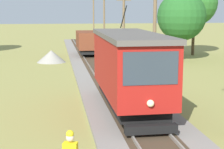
# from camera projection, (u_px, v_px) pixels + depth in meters

# --- Properties ---
(red_tram) EXTENTS (2.60, 8.54, 4.79)m
(red_tram) POSITION_uv_depth(u_px,v_px,m) (129.00, 67.00, 17.64)
(red_tram) COLOR maroon
(red_tram) RESTS_ON rail_right
(freight_car) EXTENTS (2.40, 5.20, 2.31)m
(freight_car) POSITION_uv_depth(u_px,v_px,m) (89.00, 42.00, 38.58)
(freight_car) COLOR brown
(freight_car) RESTS_ON rail_right
(utility_pole_mid) EXTENTS (1.40, 0.34, 7.43)m
(utility_pole_mid) POSITION_uv_depth(u_px,v_px,m) (155.00, 26.00, 25.01)
(utility_pole_mid) COLOR brown
(utility_pole_mid) RESTS_ON ground
(utility_pole_far) EXTENTS (1.40, 0.37, 6.59)m
(utility_pole_far) POSITION_uv_depth(u_px,v_px,m) (124.00, 25.00, 36.31)
(utility_pole_far) COLOR brown
(utility_pole_far) RESTS_ON ground
(utility_pole_distant) EXTENTS (1.40, 0.31, 8.44)m
(utility_pole_distant) POSITION_uv_depth(u_px,v_px,m) (104.00, 14.00, 50.40)
(utility_pole_distant) COLOR brown
(utility_pole_distant) RESTS_ON ground
(utility_pole_horizon) EXTENTS (1.40, 0.29, 7.49)m
(utility_pole_horizon) POSITION_uv_depth(u_px,v_px,m) (94.00, 16.00, 64.20)
(utility_pole_horizon) COLOR brown
(utility_pole_horizon) RESTS_ON ground
(gravel_pile) EXTENTS (2.70, 2.70, 1.13)m
(gravel_pile) POSITION_uv_depth(u_px,v_px,m) (51.00, 56.00, 34.76)
(gravel_pile) COLOR gray
(gravel_pile) RESTS_ON ground
(tree_left_far) EXTENTS (4.88, 4.88, 8.03)m
(tree_left_far) POSITION_uv_depth(u_px,v_px,m) (194.00, 3.00, 39.34)
(tree_left_far) COLOR #4C3823
(tree_left_far) RESTS_ON ground
(tree_right_far) EXTENTS (4.61, 4.61, 6.58)m
(tree_right_far) POSITION_uv_depth(u_px,v_px,m) (182.00, 16.00, 34.83)
(tree_right_far) COLOR #4C3823
(tree_right_far) RESTS_ON ground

